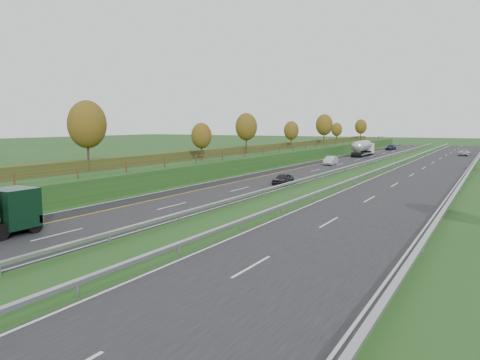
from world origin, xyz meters
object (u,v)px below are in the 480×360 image
(car_small_far, at_px, (391,147))
(car_oncoming, at_px, (464,153))
(car_dark_near, at_px, (283,179))
(car_silver_mid, at_px, (331,160))
(road_tanker, at_px, (363,148))

(car_small_far, height_order, car_oncoming, car_small_far)
(car_dark_near, distance_m, car_oncoming, 67.86)
(car_silver_mid, height_order, car_small_far, car_silver_mid)
(car_oncoming, bearing_deg, car_small_far, -38.73)
(car_dark_near, relative_size, car_small_far, 0.78)
(road_tanker, height_order, car_silver_mid, road_tanker)
(road_tanker, relative_size, car_silver_mid, 2.45)
(car_dark_near, xyz_separation_m, car_silver_mid, (-3.51, 28.48, 0.12))
(car_dark_near, relative_size, car_oncoming, 0.78)
(road_tanker, bearing_deg, car_silver_mid, -88.03)
(road_tanker, distance_m, car_dark_near, 53.91)
(car_dark_near, height_order, car_silver_mid, car_silver_mid)
(car_small_far, bearing_deg, car_silver_mid, -85.86)
(road_tanker, height_order, car_oncoming, road_tanker)
(car_dark_near, bearing_deg, road_tanker, 95.22)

